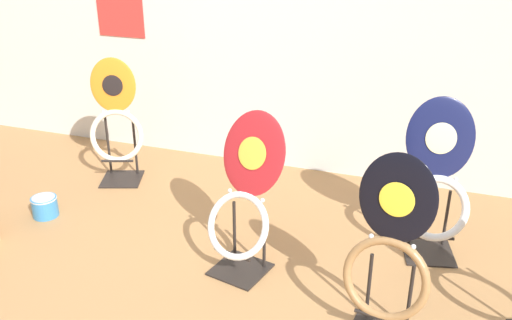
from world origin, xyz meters
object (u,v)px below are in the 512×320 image
toilet_seat_display_jazz_black (389,256)px  paint_can (45,206)px  toilet_seat_display_crimson_swirl (245,197)px  toilet_seat_display_navy_moon (437,184)px  toilet_seat_display_orange_sun (116,125)px

toilet_seat_display_jazz_black → paint_can: toilet_seat_display_jazz_black is taller
toilet_seat_display_crimson_swirl → paint_can: (-1.42, 0.10, -0.36)m
toilet_seat_display_jazz_black → toilet_seat_display_crimson_swirl: (-0.79, 0.31, 0.00)m
toilet_seat_display_navy_moon → toilet_seat_display_orange_sun: (-2.18, 0.24, -0.00)m
toilet_seat_display_jazz_black → toilet_seat_display_orange_sun: size_ratio=1.01×
toilet_seat_display_navy_moon → toilet_seat_display_orange_sun: toilet_seat_display_navy_moon is taller
toilet_seat_display_navy_moon → toilet_seat_display_crimson_swirl: toilet_seat_display_navy_moon is taller
toilet_seat_display_crimson_swirl → toilet_seat_display_orange_sun: (-1.22, 0.72, -0.00)m
toilet_seat_display_navy_moon → toilet_seat_display_orange_sun: 2.19m
toilet_seat_display_orange_sun → paint_can: bearing=-107.3°
toilet_seat_display_navy_moon → toilet_seat_display_crimson_swirl: 1.07m
toilet_seat_display_jazz_black → toilet_seat_display_orange_sun: bearing=153.0°
toilet_seat_display_navy_moon → toilet_seat_display_crimson_swirl: (-0.95, -0.48, -0.00)m
toilet_seat_display_navy_moon → toilet_seat_display_crimson_swirl: bearing=-153.2°
toilet_seat_display_crimson_swirl → paint_can: toilet_seat_display_crimson_swirl is taller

